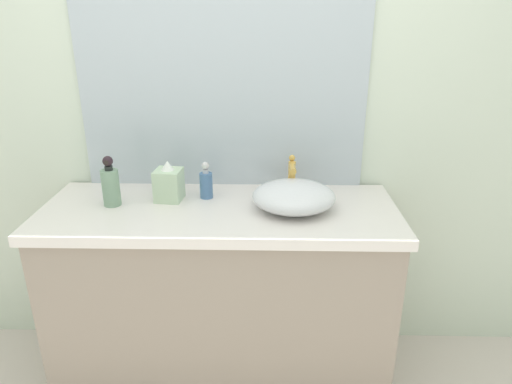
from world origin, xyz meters
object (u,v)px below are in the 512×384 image
at_px(sink_basin, 294,197).
at_px(lotion_bottle, 206,183).
at_px(soap_dispenser, 111,185).
at_px(tissue_box, 169,183).

bearing_deg(sink_basin, lotion_bottle, 161.96).
bearing_deg(sink_basin, soap_dispenser, 177.72).
height_order(sink_basin, soap_dispenser, soap_dispenser).
bearing_deg(lotion_bottle, tissue_box, -170.02).
height_order(soap_dispenser, tissue_box, soap_dispenser).
distance_m(sink_basin, tissue_box, 0.55).
distance_m(sink_basin, lotion_bottle, 0.40).
relative_size(sink_basin, lotion_bottle, 2.09).
distance_m(lotion_bottle, tissue_box, 0.16).
bearing_deg(lotion_bottle, soap_dispenser, -166.65).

